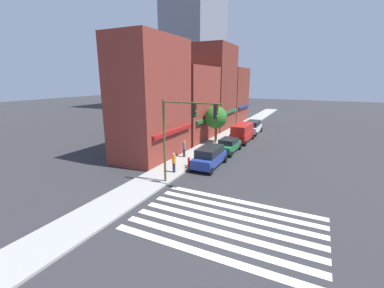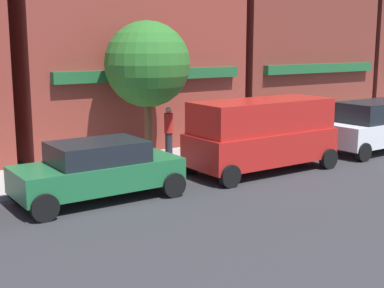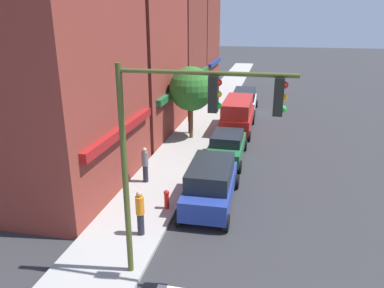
% 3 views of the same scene
% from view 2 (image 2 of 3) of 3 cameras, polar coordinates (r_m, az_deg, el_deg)
% --- Properties ---
extents(storefront_row, '(35.05, 5.30, 13.47)m').
position_cam_2_polar(storefront_row, '(23.88, 0.41, 14.70)').
color(storefront_row, maroon).
rests_on(storefront_row, ground_plane).
extents(sedan_green, '(4.40, 2.02, 1.59)m').
position_cam_2_polar(sedan_green, '(14.36, -9.98, -2.67)').
color(sedan_green, '#1E6638').
rests_on(sedan_green, ground_plane).
extents(van_red, '(5.01, 2.22, 2.34)m').
position_cam_2_polar(van_red, '(17.40, 7.46, 1.23)').
color(van_red, '#B21E19').
rests_on(van_red, ground_plane).
extents(suv_white, '(4.74, 2.12, 1.94)m').
position_cam_2_polar(suv_white, '(21.78, 19.09, 1.96)').
color(suv_white, white).
rests_on(suv_white, ground_plane).
extents(pedestrian_red_jacket, '(0.32, 0.32, 1.77)m').
position_cam_2_polar(pedestrian_red_jacket, '(18.92, -2.50, 1.42)').
color(pedestrian_red_jacket, '#23232D').
rests_on(pedestrian_red_jacket, sidewalk_left).
extents(street_tree, '(2.85, 2.85, 4.72)m').
position_cam_2_polar(street_tree, '(17.92, -4.79, 8.45)').
color(street_tree, brown).
rests_on(street_tree, sidewalk_left).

